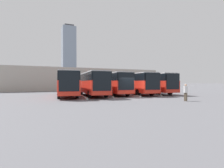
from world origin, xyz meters
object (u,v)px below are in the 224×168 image
bus_0 (152,83)px  bus_1 (135,83)px  bus_2 (113,83)px  pedestrian (186,92)px  bus_4 (66,83)px  bus_3 (92,83)px

bus_0 → bus_1: size_ratio=1.00×
bus_2 → pedestrian: bus_2 is taller
bus_1 → bus_0: bearing=-170.5°
bus_2 → pedestrian: 11.96m
bus_2 → bus_4: same height
bus_1 → bus_2: bearing=-4.6°
bus_0 → bus_4: bearing=6.4°
bus_0 → pedestrian: bearing=75.7°
bus_2 → bus_4: bearing=10.4°
bus_1 → bus_3: (7.12, 0.33, 0.00)m
bus_0 → pedestrian: size_ratio=6.50×
bus_1 → bus_2: size_ratio=1.00×
bus_0 → bus_4: (14.24, 0.19, 0.00)m
bus_1 → bus_3: 7.13m
bus_0 → bus_1: bearing=9.5°
bus_2 → pedestrian: size_ratio=6.50×
bus_2 → bus_1: bearing=175.4°
bus_4 → bus_2: bearing=-169.6°
bus_4 → pedestrian: bearing=138.7°
bus_0 → bus_4: same height
bus_1 → pedestrian: bus_1 is taller
bus_4 → pedestrian: bus_4 is taller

